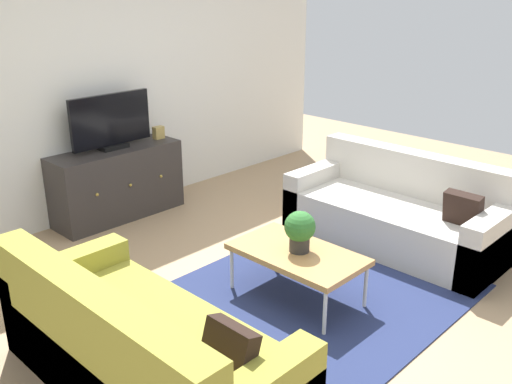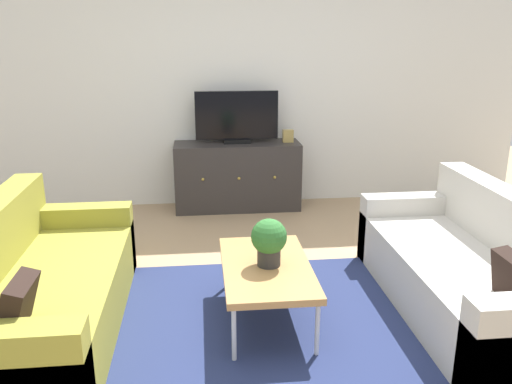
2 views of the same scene
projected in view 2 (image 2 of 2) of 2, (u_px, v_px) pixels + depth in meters
ground_plane at (261, 313)px, 3.58m from camera, size 10.00×10.00×0.00m
wall_back at (234, 79)px, 5.61m from camera, size 6.40×0.12×2.70m
area_rug at (264, 324)px, 3.43m from camera, size 2.50×1.90×0.01m
couch_left_side at (32, 296)px, 3.25m from camera, size 0.85×1.93×0.80m
couch_right_side at (475, 274)px, 3.55m from camera, size 0.85×1.93×0.80m
coffee_table at (266, 269)px, 3.40m from camera, size 0.56×0.98×0.39m
potted_plant at (269, 240)px, 3.34m from camera, size 0.23×0.23×0.31m
tv_console at (237, 176)px, 5.63m from camera, size 1.32×0.47×0.71m
flat_screen_tv at (237, 118)px, 5.47m from camera, size 0.86×0.16×0.54m
mantel_clock at (288, 136)px, 5.57m from camera, size 0.11×0.07×0.13m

